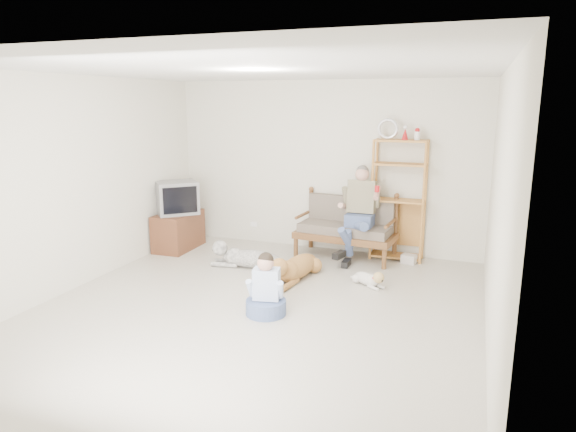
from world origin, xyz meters
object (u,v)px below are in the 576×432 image
at_px(etagere, 398,199).
at_px(golden_retriever, 294,268).
at_px(tv_stand, 178,231).
at_px(loveseat, 346,226).

xyz_separation_m(etagere, golden_retriever, (-1.15, -1.44, -0.77)).
relative_size(tv_stand, golden_retriever, 0.67).
xyz_separation_m(loveseat, etagere, (0.75, 0.14, 0.45)).
height_order(etagere, tv_stand, etagere).
bearing_deg(golden_retriever, loveseat, 81.60).
height_order(loveseat, tv_stand, loveseat).
height_order(loveseat, golden_retriever, loveseat).
xyz_separation_m(etagere, tv_stand, (-3.44, -0.67, -0.64)).
relative_size(loveseat, tv_stand, 1.71).
xyz_separation_m(tv_stand, golden_retriever, (2.29, -0.77, -0.13)).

